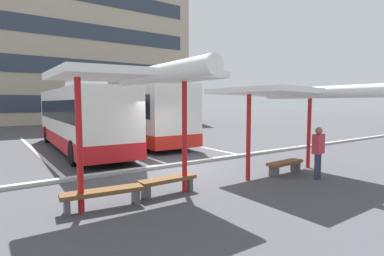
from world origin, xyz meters
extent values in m
plane|color=#47474C|center=(0.00, 0.00, 0.00)|extent=(160.00, 160.00, 0.00)
cube|color=tan|center=(0.00, 34.58, 10.63)|extent=(38.09, 15.01, 21.25)
cube|color=#2D3847|center=(0.00, 27.04, 2.34)|extent=(35.05, 0.08, 1.87)
cube|color=#2D3847|center=(0.00, 27.04, 6.59)|extent=(35.05, 0.08, 1.87)
cube|color=#2D3847|center=(0.00, 27.04, 10.84)|extent=(35.05, 0.08, 1.87)
cube|color=silver|center=(-1.86, 6.44, 1.69)|extent=(2.90, 11.35, 2.83)
cube|color=red|center=(-1.86, 6.44, 0.61)|extent=(2.94, 11.39, 0.66)
cube|color=black|center=(-1.86, 6.44, 2.09)|extent=(2.89, 10.45, 0.93)
cube|color=black|center=(-1.61, 12.03, 2.03)|extent=(2.13, 0.17, 1.70)
cube|color=silver|center=(-1.92, 5.03, 3.29)|extent=(1.54, 2.26, 0.36)
cylinder|color=black|center=(-2.79, 10.51, 0.50)|extent=(0.34, 1.01, 1.00)
cylinder|color=black|center=(-0.58, 10.41, 0.50)|extent=(0.34, 1.01, 1.00)
cylinder|color=black|center=(-3.14, 2.46, 0.50)|extent=(0.34, 1.01, 1.00)
cylinder|color=black|center=(-0.92, 2.37, 0.50)|extent=(0.34, 1.01, 1.00)
cube|color=silver|center=(1.75, 8.37, 1.83)|extent=(2.87, 12.27, 3.12)
cube|color=red|center=(1.75, 8.37, 0.60)|extent=(2.91, 12.31, 0.65)
cube|color=black|center=(1.75, 8.37, 2.26)|extent=(2.88, 11.30, 1.17)
cube|color=black|center=(1.89, 14.45, 2.21)|extent=(2.28, 0.13, 1.87)
cube|color=silver|center=(1.72, 6.85, 3.57)|extent=(1.60, 2.24, 0.36)
cylinder|color=black|center=(0.66, 12.91, 0.50)|extent=(0.32, 1.01, 1.00)
cylinder|color=black|center=(3.05, 12.85, 0.50)|extent=(0.32, 1.01, 1.00)
cylinder|color=black|center=(0.45, 3.89, 0.50)|extent=(0.32, 1.01, 1.00)
cylinder|color=black|center=(2.84, 3.84, 0.50)|extent=(0.32, 1.01, 1.00)
cube|color=white|center=(-3.89, 7.30, 0.00)|extent=(0.16, 14.00, 0.01)
cube|color=white|center=(0.00, 7.30, 0.00)|extent=(0.16, 14.00, 0.01)
cube|color=white|center=(3.89, 7.30, 0.00)|extent=(0.16, 14.00, 0.01)
cylinder|color=red|center=(-4.27, -2.85, 1.51)|extent=(0.14, 0.14, 3.02)
cylinder|color=red|center=(-1.50, -2.85, 1.51)|extent=(0.14, 0.14, 3.02)
cube|color=white|center=(-2.88, -2.85, 3.10)|extent=(3.77, 2.51, 0.21)
cylinder|color=white|center=(-2.88, -3.96, 3.07)|extent=(0.36, 3.77, 0.36)
cube|color=brown|center=(-3.78, -2.87, 0.40)|extent=(1.90, 0.64, 0.10)
cube|color=#4C4C51|center=(-4.56, -2.78, 0.17)|extent=(0.16, 0.35, 0.35)
cube|color=#4C4C51|center=(-3.01, -2.96, 0.17)|extent=(0.16, 0.35, 0.35)
cube|color=brown|center=(-1.98, -2.76, 0.40)|extent=(1.64, 0.46, 0.10)
cube|color=#4C4C51|center=(-2.65, -2.78, 0.17)|extent=(0.13, 0.34, 0.35)
cube|color=#4C4C51|center=(-1.32, -2.75, 0.17)|extent=(0.13, 0.34, 0.35)
cylinder|color=red|center=(0.86, -2.93, 1.36)|extent=(0.14, 0.14, 2.72)
cylinder|color=red|center=(4.05, -2.93, 1.36)|extent=(0.14, 0.14, 2.72)
cube|color=white|center=(2.45, -2.93, 2.80)|extent=(4.19, 3.30, 0.25)
cylinder|color=white|center=(2.45, -4.43, 2.77)|extent=(0.36, 4.19, 0.36)
cube|color=brown|center=(2.45, -3.12, 0.40)|extent=(1.57, 0.51, 0.10)
cube|color=#4C4C51|center=(1.83, -3.16, 0.17)|extent=(0.14, 0.34, 0.35)
cube|color=#4C4C51|center=(3.08, -3.09, 0.17)|extent=(0.14, 0.34, 0.35)
cube|color=#ADADA8|center=(0.00, 0.17, 0.06)|extent=(44.00, 0.24, 0.12)
cylinder|color=#33384C|center=(2.86, -4.12, 0.42)|extent=(0.14, 0.14, 0.83)
cylinder|color=#33384C|center=(2.69, -4.15, 0.42)|extent=(0.14, 0.14, 0.83)
cube|color=#BF333F|center=(2.77, -4.14, 1.14)|extent=(0.51, 0.29, 0.62)
sphere|color=#936B4C|center=(2.77, -4.14, 1.57)|extent=(0.22, 0.22, 0.22)
camera|label=1|loc=(-5.97, -9.62, 2.45)|focal=28.09mm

